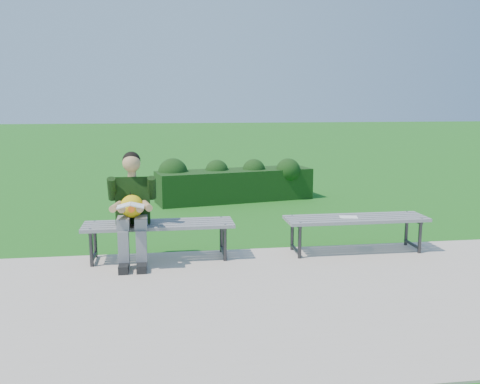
# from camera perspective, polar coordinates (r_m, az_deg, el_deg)

# --- Properties ---
(ground) EXTENTS (80.00, 80.00, 0.00)m
(ground) POSITION_cam_1_polar(r_m,az_deg,el_deg) (6.96, -1.30, -6.33)
(ground) COLOR #286520
(ground) RESTS_ON ground
(walkway) EXTENTS (30.00, 3.50, 0.02)m
(walkway) POSITION_cam_1_polar(r_m,az_deg,el_deg) (5.32, 1.08, -11.40)
(walkway) COLOR #A89A8B
(walkway) RESTS_ON ground
(hedge) EXTENTS (3.11, 1.35, 0.85)m
(hedge) POSITION_cam_1_polar(r_m,az_deg,el_deg) (10.37, -0.84, 1.10)
(hedge) COLOR #0E3711
(hedge) RESTS_ON ground
(bench_left) EXTENTS (1.80, 0.50, 0.46)m
(bench_left) POSITION_cam_1_polar(r_m,az_deg,el_deg) (6.54, -8.65, -3.75)
(bench_left) COLOR gray
(bench_left) RESTS_ON walkway
(bench_right) EXTENTS (1.80, 0.50, 0.46)m
(bench_right) POSITION_cam_1_polar(r_m,az_deg,el_deg) (6.94, 12.26, -3.06)
(bench_right) COLOR gray
(bench_right) RESTS_ON walkway
(seated_boy) EXTENTS (0.56, 0.76, 1.31)m
(seated_boy) POSITION_cam_1_polar(r_m,az_deg,el_deg) (6.39, -11.41, -1.40)
(seated_boy) COLOR slate
(seated_boy) RESTS_ON walkway
(paper_sheet) EXTENTS (0.25, 0.21, 0.01)m
(paper_sheet) POSITION_cam_1_polar(r_m,az_deg,el_deg) (6.90, 11.50, -2.63)
(paper_sheet) COLOR white
(paper_sheet) RESTS_ON bench_right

